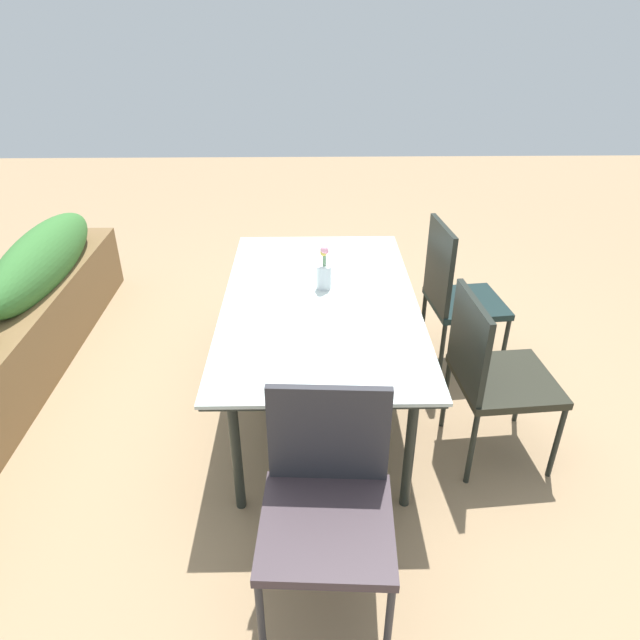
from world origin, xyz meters
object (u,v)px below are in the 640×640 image
at_px(chair_near_left, 492,370).
at_px(chair_near_right, 455,291).
at_px(flower_vase, 324,273).
at_px(dining_table, 320,307).
at_px(chair_end_left, 327,497).
at_px(planter_box, 1,346).

height_order(chair_near_left, chair_near_right, chair_near_right).
distance_m(chair_near_left, flower_vase, 1.03).
xyz_separation_m(dining_table, chair_end_left, (-1.23, -0.00, -0.12)).
bearing_deg(chair_end_left, chair_near_right, -114.20).
relative_size(chair_near_right, chair_end_left, 1.05).
bearing_deg(dining_table, planter_box, 87.10).
relative_size(dining_table, chair_near_left, 1.94).
bearing_deg(flower_vase, dining_table, 169.52).
bearing_deg(chair_near_right, flower_vase, -78.62).
height_order(dining_table, chair_near_right, chair_near_right).
height_order(dining_table, chair_near_left, chair_near_left).
xyz_separation_m(chair_end_left, planter_box, (1.32, 1.86, -0.17)).
height_order(chair_end_left, flower_vase, flower_vase).
height_order(dining_table, flower_vase, flower_vase).
distance_m(dining_table, chair_near_left, 0.95).
relative_size(chair_near_left, chair_end_left, 0.99).
distance_m(chair_end_left, planter_box, 2.29).
relative_size(dining_table, chair_near_right, 1.83).
bearing_deg(flower_vase, chair_end_left, 179.15).
height_order(chair_near_left, chair_end_left, chair_end_left).
xyz_separation_m(dining_table, flower_vase, (0.13, -0.02, 0.14)).
bearing_deg(chair_near_left, chair_end_left, -50.82).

